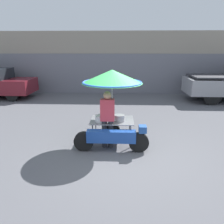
{
  "coord_description": "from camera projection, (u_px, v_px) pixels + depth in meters",
  "views": [
    {
      "loc": [
        -0.15,
        -5.33,
        2.7
      ],
      "look_at": [
        -0.39,
        0.62,
        0.95
      ],
      "focal_mm": 35.0,
      "sensor_mm": 36.0,
      "label": 1
    }
  ],
  "objects": [
    {
      "name": "vendor_motorcycle_cart",
      "position": [
        112.0,
        88.0,
        5.99
      ],
      "size": [
        2.02,
        1.68,
        2.13
      ],
      "color": "black",
      "rests_on": "ground"
    },
    {
      "name": "ground_plane",
      "position": [
        126.0,
        152.0,
        5.86
      ],
      "size": [
        36.0,
        36.0,
        0.0
      ],
      "primitive_type": "plane",
      "color": "#56565B"
    },
    {
      "name": "vendor_person",
      "position": [
        107.0,
        117.0,
        5.94
      ],
      "size": [
        0.38,
        0.22,
        1.6
      ],
      "color": "#2D2D33",
      "rests_on": "ground"
    },
    {
      "name": "shopfront_building",
      "position": [
        123.0,
        62.0,
        13.91
      ],
      "size": [
        28.0,
        2.06,
        3.65
      ],
      "color": "gray",
      "rests_on": "ground"
    }
  ]
}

